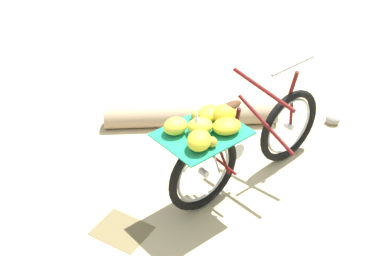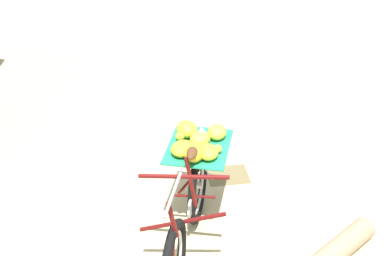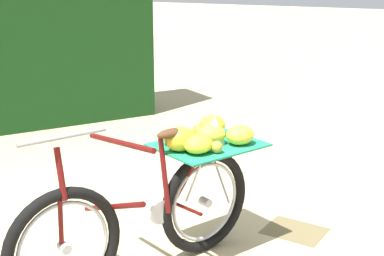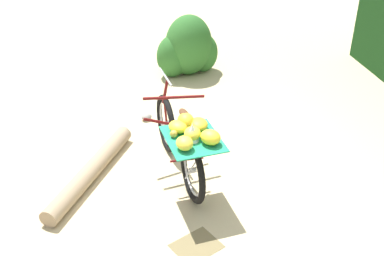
% 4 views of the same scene
% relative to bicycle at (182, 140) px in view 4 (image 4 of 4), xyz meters
% --- Properties ---
extents(ground_plane, '(60.00, 60.00, 0.00)m').
position_rel_bicycle_xyz_m(ground_plane, '(0.07, 0.10, -0.53)').
color(ground_plane, '#C6B284').
extents(bicycle, '(0.95, 1.78, 1.03)m').
position_rel_bicycle_xyz_m(bicycle, '(0.00, 0.00, 0.00)').
color(bicycle, black).
rests_on(bicycle, ground_plane).
extents(fallen_log, '(1.58, 1.17, 0.20)m').
position_rel_bicycle_xyz_m(fallen_log, '(-0.84, 0.66, -0.43)').
color(fallen_log, '#9E8466').
rests_on(fallen_log, ground_plane).
extents(shrub_cluster, '(1.06, 0.73, 1.01)m').
position_rel_bicycle_xyz_m(shrub_cluster, '(1.85, 2.38, -0.08)').
color(shrub_cluster, '#2D6628').
rests_on(shrub_cluster, ground_plane).
extents(path_stone, '(0.15, 0.13, 0.09)m').
position_rel_bicycle_xyz_m(path_stone, '(0.41, 1.43, -0.48)').
color(path_stone, gray).
rests_on(path_stone, ground_plane).
extents(leaf_litter_patch, '(0.44, 0.36, 0.01)m').
position_rel_bicycle_xyz_m(leaf_litter_patch, '(-0.54, -0.96, -0.53)').
color(leaf_litter_patch, olive).
rests_on(leaf_litter_patch, ground_plane).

